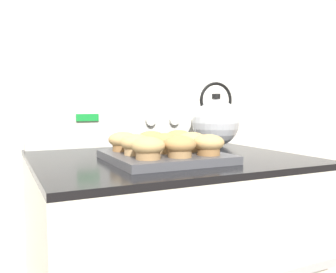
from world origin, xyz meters
TOP-DOWN VIEW (x-y plane):
  - wall_back at (0.00, 0.74)m, footprint 8.00×0.05m
  - control_panel at (0.00, 0.69)m, footprint 0.78×0.07m
  - muffin_pan at (-0.05, 0.27)m, footprint 0.31×0.31m
  - muffin_r0_c0 at (-0.13, 0.18)m, footprint 0.09×0.09m
  - muffin_r0_c1 at (-0.05, 0.18)m, footprint 0.09×0.09m
  - muffin_r0_c2 at (0.04, 0.18)m, footprint 0.09×0.09m
  - muffin_r1_c0 at (-0.13, 0.27)m, footprint 0.09×0.09m
  - muffin_r1_c1 at (-0.05, 0.28)m, footprint 0.09×0.09m
  - muffin_r1_c2 at (0.04, 0.27)m, footprint 0.09×0.09m
  - muffin_r2_c0 at (-0.14, 0.37)m, footprint 0.09×0.09m
  - muffin_r2_c1 at (-0.05, 0.37)m, footprint 0.09×0.09m
  - muffin_r2_c2 at (0.05, 0.37)m, footprint 0.09×0.09m
  - tea_kettle at (0.29, 0.52)m, footprint 0.21×0.18m

SIDE VIEW (x-z plane):
  - muffin_pan at x=-0.05m, z-range 0.91..0.93m
  - muffin_r0_c0 at x=-0.13m, z-range 0.93..0.99m
  - muffin_r0_c1 at x=-0.05m, z-range 0.93..0.99m
  - muffin_r0_c2 at x=0.04m, z-range 0.93..0.99m
  - muffin_r1_c0 at x=-0.13m, z-range 0.93..0.99m
  - muffin_r1_c1 at x=-0.05m, z-range 0.93..0.99m
  - muffin_r1_c2 at x=0.04m, z-range 0.93..0.99m
  - muffin_r2_c0 at x=-0.14m, z-range 0.93..0.99m
  - muffin_r2_c1 at x=-0.05m, z-range 0.93..0.99m
  - muffin_r2_c2 at x=0.05m, z-range 0.93..0.99m
  - tea_kettle at x=0.29m, z-range 0.88..1.13m
  - control_panel at x=0.00m, z-range 0.91..1.10m
  - wall_back at x=0.00m, z-range 0.00..2.40m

